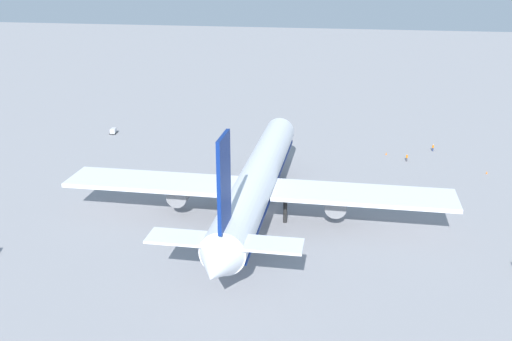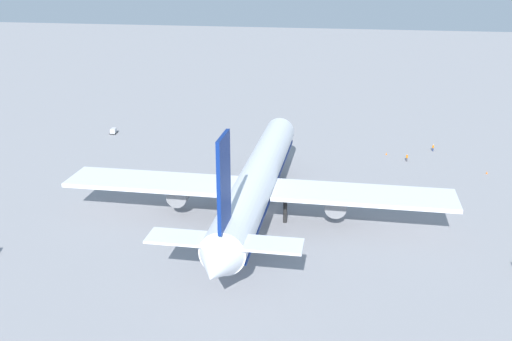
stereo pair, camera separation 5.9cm
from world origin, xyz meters
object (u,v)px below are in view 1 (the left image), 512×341
at_px(baggage_cart_1, 113,131).
at_px(ground_worker_2, 433,148).
at_px(airliner, 257,181).
at_px(traffic_cone_2, 386,154).
at_px(traffic_cone_1, 78,174).
at_px(traffic_cone_0, 487,173).
at_px(ground_worker_3, 407,158).

height_order(baggage_cart_1, ground_worker_2, ground_worker_2).
distance_m(airliner, traffic_cone_2, 46.57).
distance_m(ground_worker_2, traffic_cone_1, 81.98).
bearing_deg(traffic_cone_0, ground_worker_3, 71.87).
height_order(baggage_cart_1, traffic_cone_1, baggage_cart_1).
relative_size(airliner, ground_worker_3, 40.71).
distance_m(baggage_cart_1, traffic_cone_1, 31.11).
bearing_deg(ground_worker_3, traffic_cone_0, -108.13).
bearing_deg(traffic_cone_0, traffic_cone_2, 65.72).
height_order(ground_worker_3, traffic_cone_1, ground_worker_3).
relative_size(baggage_cart_1, traffic_cone_2, 5.92).
bearing_deg(airliner, traffic_cone_1, 71.15).
bearing_deg(traffic_cone_1, ground_worker_2, -68.51).
height_order(baggage_cart_1, traffic_cone_2, baggage_cart_1).
relative_size(airliner, ground_worker_2, 41.03).
bearing_deg(traffic_cone_1, ground_worker_3, -72.98).
bearing_deg(airliner, baggage_cart_1, 45.94).
distance_m(airliner, ground_worker_3, 45.73).
distance_m(ground_worker_2, traffic_cone_2, 12.04).
relative_size(airliner, baggage_cart_1, 21.38).
height_order(ground_worker_2, traffic_cone_1, ground_worker_2).
height_order(baggage_cart_1, ground_worker_3, ground_worker_3).
relative_size(ground_worker_3, traffic_cone_2, 3.11).
height_order(airliner, ground_worker_3, airliner).
relative_size(ground_worker_3, traffic_cone_1, 3.11).
relative_size(ground_worker_3, traffic_cone_0, 3.11).
relative_size(ground_worker_2, traffic_cone_2, 3.09).
distance_m(baggage_cart_1, ground_worker_3, 75.21).
xyz_separation_m(baggage_cart_1, traffic_cone_0, (-14.76, -91.01, -0.49)).
distance_m(traffic_cone_0, traffic_cone_1, 87.47).
bearing_deg(ground_worker_3, traffic_cone_2, 47.64).
bearing_deg(ground_worker_2, airliner, 141.56).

